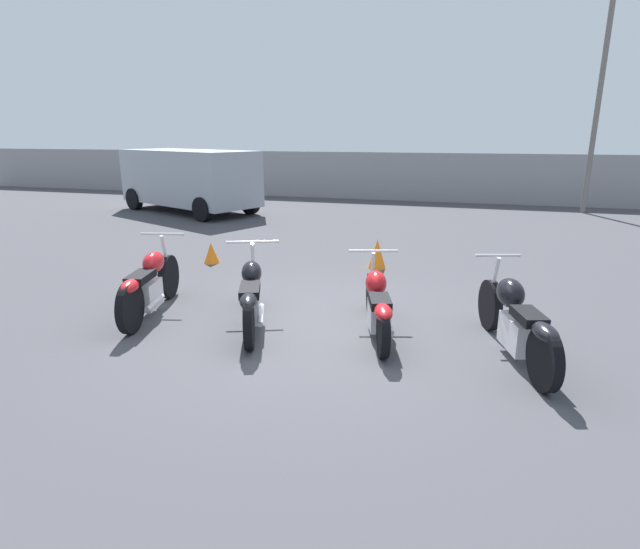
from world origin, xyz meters
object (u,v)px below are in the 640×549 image
Objects in this scene: light_pole_left at (605,59)px; traffic_cone_near at (211,253)px; motorcycle_slot_3 at (516,320)px; parked_van at (189,178)px; traffic_cone_far at (377,254)px; motorcycle_slot_2 at (377,304)px; motorcycle_slot_0 at (150,284)px; motorcycle_slot_1 at (252,296)px.

light_pole_left is 19.41× the size of traffic_cone_near.
motorcycle_slot_3 is 12.61m from parked_van.
traffic_cone_near is 0.73× the size of traffic_cone_far.
light_pole_left is 3.57× the size of motorcycle_slot_3.
motorcycle_slot_2 is 0.37× the size of parked_van.
motorcycle_slot_2 is (-4.53, -11.78, -4.17)m from light_pole_left.
parked_van is at bearing 143.06° from traffic_cone_far.
motorcycle_slot_2 is at bearing -114.48° from parked_van.
motorcycle_slot_3 is 6.03m from traffic_cone_near.
parked_van reaches higher than motorcycle_slot_3.
motorcycle_slot_0 is 0.94× the size of motorcycle_slot_3.
traffic_cone_far is (2.56, 3.34, -0.16)m from motorcycle_slot_0.
motorcycle_slot_1 is 1.61m from motorcycle_slot_2.
motorcycle_slot_1 is at bearing 171.91° from motorcycle_slot_2.
motorcycle_slot_0 reaches higher than motorcycle_slot_1.
light_pole_left is 1.49× the size of parked_van.
parked_van is (-4.44, 8.61, 0.65)m from motorcycle_slot_0.
motorcycle_slot_2 is 4.55m from traffic_cone_near.
motorcycle_slot_0 is 5.09× the size of traffic_cone_near.
motorcycle_slot_1 is 0.38× the size of parked_van.
traffic_cone_near is at bearing -132.00° from light_pole_left.
light_pole_left reaches higher than motorcycle_slot_2.
motorcycle_slot_3 is 3.96× the size of traffic_cone_far.
traffic_cone_far is (-2.15, 3.37, -0.16)m from motorcycle_slot_3.
motorcycle_slot_3 reaches higher than motorcycle_slot_1.
parked_van is 9.48× the size of traffic_cone_far.
motorcycle_slot_0 reaches higher than traffic_cone_far.
motorcycle_slot_2 is at bearing -79.86° from traffic_cone_far.
light_pole_left is 14.13× the size of traffic_cone_far.
motorcycle_slot_0 is 3.13m from motorcycle_slot_2.
parked_van reaches higher than motorcycle_slot_0.
motorcycle_slot_1 is 4.99× the size of traffic_cone_near.
motorcycle_slot_2 is 11.33m from parked_van.
motorcycle_slot_1 is at bearing -117.03° from light_pole_left.
traffic_cone_far is at bearing 9.40° from traffic_cone_near.
motorcycle_slot_1 is at bearing -53.28° from traffic_cone_near.
light_pole_left reaches higher than motorcycle_slot_3.
motorcycle_slot_0 reaches higher than motorcycle_slot_2.
light_pole_left is 10.90m from traffic_cone_far.
motorcycle_slot_0 is at bearing 167.53° from motorcycle_slot_2.
motorcycle_slot_3 is at bearing -13.96° from motorcycle_slot_0.
parked_van is at bearing 115.86° from motorcycle_slot_2.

